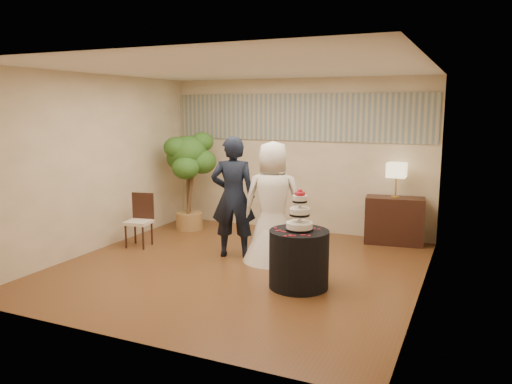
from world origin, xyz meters
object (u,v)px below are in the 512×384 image
at_px(bride, 273,202).
at_px(groom, 233,197).
at_px(ficus_tree, 188,180).
at_px(table_lamp, 396,180).
at_px(side_chair, 138,221).
at_px(cake_table, 299,259).
at_px(console, 394,221).
at_px(wedding_cake, 300,210).

bearing_deg(bride, groom, -13.36).
bearing_deg(ficus_tree, table_lamp, 8.33).
bearing_deg(table_lamp, bride, -131.50).
relative_size(bride, table_lamp, 3.10).
height_order(table_lamp, side_chair, table_lamp).
height_order(cake_table, console, console).
height_order(console, table_lamp, table_lamp).
height_order(wedding_cake, table_lamp, table_lamp).
relative_size(cake_table, console, 0.80).
xyz_separation_m(console, table_lamp, (0.00, 0.00, 0.69)).
height_order(bride, table_lamp, bride).
bearing_deg(bride, ficus_tree, -44.54).
xyz_separation_m(cake_table, wedding_cake, (0.00, 0.00, 0.64)).
bearing_deg(wedding_cake, bride, 128.87).
distance_m(bride, console, 2.34).
bearing_deg(wedding_cake, side_chair, 166.84).
height_order(table_lamp, ficus_tree, ficus_tree).
distance_m(cake_table, console, 2.73).
bearing_deg(cake_table, console, 73.36).
xyz_separation_m(console, side_chair, (-3.82, -1.91, 0.04)).
relative_size(console, side_chair, 1.09).
distance_m(cake_table, table_lamp, 2.82).
distance_m(wedding_cake, ficus_tree, 3.58).
xyz_separation_m(wedding_cake, ficus_tree, (-2.91, 2.08, -0.08)).
bearing_deg(table_lamp, console, 0.00).
relative_size(groom, cake_table, 2.44).
bearing_deg(groom, side_chair, -13.85).
bearing_deg(side_chair, cake_table, -22.13).
relative_size(groom, console, 1.95).
height_order(wedding_cake, ficus_tree, ficus_tree).
distance_m(groom, ficus_tree, 1.95).
relative_size(wedding_cake, ficus_tree, 0.29).
distance_m(groom, table_lamp, 2.77).
distance_m(table_lamp, side_chair, 4.32).
distance_m(wedding_cake, side_chair, 3.18).
height_order(wedding_cake, side_chair, wedding_cake).
relative_size(wedding_cake, console, 0.56).
xyz_separation_m(table_lamp, side_chair, (-3.82, -1.91, -0.65)).
bearing_deg(bride, table_lamp, -147.84).
distance_m(groom, wedding_cake, 1.63).
bearing_deg(groom, bride, 163.59).
relative_size(console, table_lamp, 1.65).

